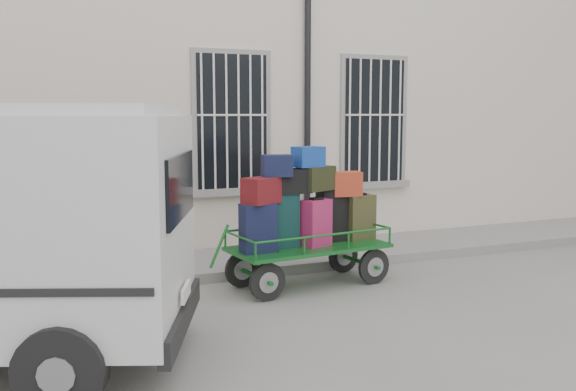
{
  "coord_description": "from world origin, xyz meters",
  "views": [
    {
      "loc": [
        -3.71,
        -7.2,
        2.39
      ],
      "look_at": [
        -0.23,
        1.0,
        1.25
      ],
      "focal_mm": 40.0,
      "sensor_mm": 36.0,
      "label": 1
    }
  ],
  "objects": [
    {
      "name": "luggage_cart",
      "position": [
        -0.07,
        0.74,
        0.97
      ],
      "size": [
        2.63,
        1.24,
        1.94
      ],
      "rotation": [
        0.0,
        0.0,
        0.12
      ],
      "color": "black",
      "rests_on": "ground"
    },
    {
      "name": "sidewalk",
      "position": [
        0.0,
        2.2,
        0.07
      ],
      "size": [
        24.0,
        1.7,
        0.15
      ],
      "primitive_type": "cube",
      "color": "gray",
      "rests_on": "ground"
    },
    {
      "name": "ground",
      "position": [
        0.0,
        0.0,
        0.0
      ],
      "size": [
        80.0,
        80.0,
        0.0
      ],
      "primitive_type": "plane",
      "color": "slate",
      "rests_on": "ground"
    },
    {
      "name": "building",
      "position": [
        0.0,
        5.5,
        3.0
      ],
      "size": [
        24.0,
        5.15,
        6.0
      ],
      "color": "beige",
      "rests_on": "ground"
    }
  ]
}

